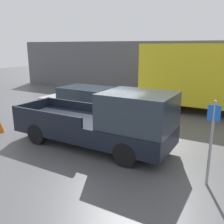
# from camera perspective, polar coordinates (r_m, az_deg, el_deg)

# --- Properties ---
(ground_plane) EXTENTS (60.00, 60.00, 0.00)m
(ground_plane) POSITION_cam_1_polar(r_m,az_deg,el_deg) (9.88, -1.38, -5.67)
(ground_plane) COLOR #4C4C4F
(building_wall) EXTENTS (28.00, 0.15, 3.78)m
(building_wall) POSITION_cam_1_polar(r_m,az_deg,el_deg) (17.73, 14.13, 9.39)
(building_wall) COLOR #56565B
(building_wall) RESTS_ON ground
(pickup_truck) EXTENTS (5.78, 1.94, 2.08)m
(pickup_truck) POSITION_cam_1_polar(r_m,az_deg,el_deg) (8.47, -1.42, -2.30)
(pickup_truck) COLOR black
(pickup_truck) RESTS_ON ground
(car) EXTENTS (4.43, 1.96, 1.50)m
(car) POSITION_cam_1_polar(r_m,az_deg,el_deg) (12.51, -6.19, 2.37)
(car) COLOR silver
(car) RESTS_ON ground
(delivery_truck) EXTENTS (7.12, 2.55, 3.57)m
(delivery_truck) POSITION_cam_1_polar(r_m,az_deg,el_deg) (14.12, 20.40, 7.62)
(delivery_truck) COLOR gold
(delivery_truck) RESTS_ON ground
(parking_sign) EXTENTS (0.30, 0.07, 2.22)m
(parking_sign) POSITION_cam_1_polar(r_m,az_deg,el_deg) (6.65, 21.75, -5.71)
(parking_sign) COLOR gray
(parking_sign) RESTS_ON ground
(newspaper_box) EXTENTS (0.45, 0.40, 1.07)m
(newspaper_box) POSITION_cam_1_polar(r_m,az_deg,el_deg) (17.38, 16.31, 4.63)
(newspaper_box) COLOR red
(newspaper_box) RESTS_ON ground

